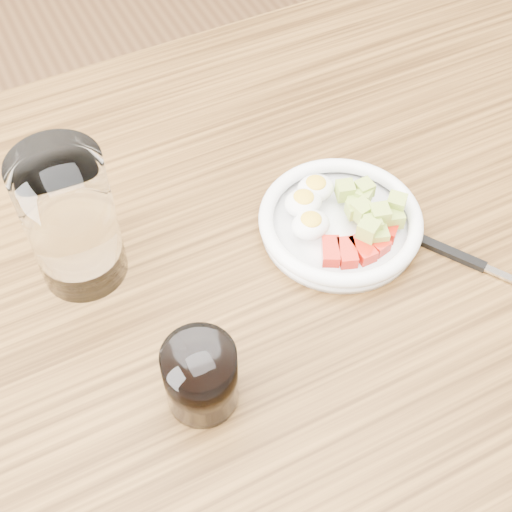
{
  "coord_description": "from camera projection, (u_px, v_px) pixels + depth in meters",
  "views": [
    {
      "loc": [
        -0.22,
        -0.41,
        1.43
      ],
      "look_at": [
        -0.01,
        0.01,
        0.8
      ],
      "focal_mm": 50.0,
      "sensor_mm": 36.0,
      "label": 1
    }
  ],
  "objects": [
    {
      "name": "water_glass",
      "position": [
        71.0,
        220.0,
        0.75
      ],
      "size": [
        0.1,
        0.1,
        0.17
      ],
      "primitive_type": "cylinder",
      "color": "white",
      "rests_on": "dining_table"
    },
    {
      "name": "fork",
      "position": [
        470.0,
        261.0,
        0.81
      ],
      "size": [
        0.11,
        0.16,
        0.01
      ],
      "color": "black",
      "rests_on": "dining_table"
    },
    {
      "name": "ground",
      "position": [
        263.0,
        499.0,
        1.42
      ],
      "size": [
        4.0,
        4.0,
        0.0
      ],
      "primitive_type": "plane",
      "color": "brown",
      "rests_on": "ground"
    },
    {
      "name": "dining_table",
      "position": [
        267.0,
        322.0,
        0.89
      ],
      "size": [
        1.5,
        0.9,
        0.77
      ],
      "color": "brown",
      "rests_on": "ground"
    },
    {
      "name": "coffee_glass",
      "position": [
        201.0,
        377.0,
        0.69
      ],
      "size": [
        0.07,
        0.07,
        0.08
      ],
      "color": "white",
      "rests_on": "dining_table"
    },
    {
      "name": "bowl",
      "position": [
        340.0,
        220.0,
        0.83
      ],
      "size": [
        0.19,
        0.19,
        0.05
      ],
      "color": "white",
      "rests_on": "dining_table"
    }
  ]
}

